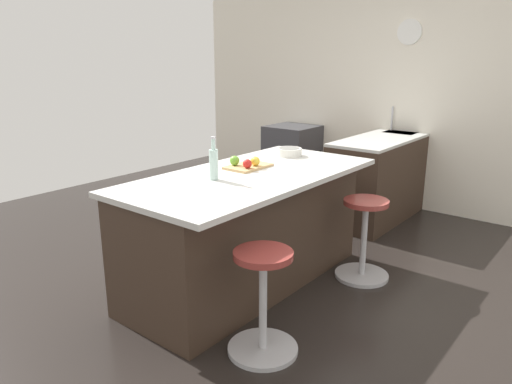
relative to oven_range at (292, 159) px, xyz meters
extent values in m
plane|color=black|center=(2.44, 1.19, -0.44)|extent=(7.42, 7.42, 0.00)
cube|color=silver|center=(-0.35, 1.19, 0.92)|extent=(0.12, 5.71, 2.71)
cylinder|color=white|center=(-0.28, 1.36, 1.58)|extent=(0.03, 0.28, 0.28)
cube|color=#38281E|center=(0.00, 1.39, 0.00)|extent=(2.08, 0.60, 0.88)
cube|color=silver|center=(0.00, 1.39, 0.46)|extent=(2.08, 0.60, 0.03)
cube|color=#38383D|center=(-0.26, 1.39, 0.41)|extent=(0.44, 0.36, 0.12)
cylinder|color=#B7B7BC|center=(-0.26, 1.24, 0.61)|extent=(0.02, 0.02, 0.28)
cube|color=#38383D|center=(0.00, 0.00, 0.00)|extent=(0.60, 0.60, 0.88)
cube|color=black|center=(0.00, 0.30, -0.04)|extent=(0.44, 0.01, 0.32)
cube|color=#38281E|center=(2.49, 1.27, 0.00)|extent=(2.06, 0.82, 0.88)
cube|color=silver|center=(2.49, 1.32, 0.46)|extent=(2.12, 1.02, 0.04)
cylinder|color=#B7B7BC|center=(1.82, 1.96, -0.43)|extent=(0.44, 0.44, 0.03)
cylinder|color=#B7B7BC|center=(1.82, 1.96, -0.12)|extent=(0.05, 0.05, 0.61)
cylinder|color=maroon|center=(1.82, 1.96, 0.21)|extent=(0.36, 0.36, 0.04)
cylinder|color=#B7B7BC|center=(3.16, 1.96, -0.43)|extent=(0.44, 0.44, 0.03)
cylinder|color=#B7B7BC|center=(3.16, 1.96, -0.12)|extent=(0.05, 0.05, 0.61)
cylinder|color=maroon|center=(3.16, 1.96, 0.21)|extent=(0.36, 0.36, 0.04)
cube|color=tan|center=(2.35, 1.18, 0.49)|extent=(0.36, 0.24, 0.02)
sphere|color=gold|center=(2.33, 1.24, 0.53)|extent=(0.07, 0.07, 0.07)
sphere|color=red|center=(2.44, 1.24, 0.53)|extent=(0.07, 0.07, 0.07)
sphere|color=#609E2D|center=(2.43, 1.10, 0.53)|extent=(0.08, 0.08, 0.08)
cylinder|color=silver|center=(2.80, 1.23, 0.59)|extent=(0.06, 0.06, 0.22)
cylinder|color=silver|center=(2.80, 1.23, 0.74)|extent=(0.03, 0.03, 0.08)
cylinder|color=#B7B7BC|center=(2.80, 1.23, 0.78)|extent=(0.03, 0.03, 0.02)
cylinder|color=silver|center=(1.77, 1.17, 0.51)|extent=(0.22, 0.22, 0.07)
cylinder|color=slate|center=(1.77, 1.17, 0.53)|extent=(0.18, 0.18, 0.04)
camera|label=1|loc=(5.24, 3.57, 1.34)|focal=33.94mm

